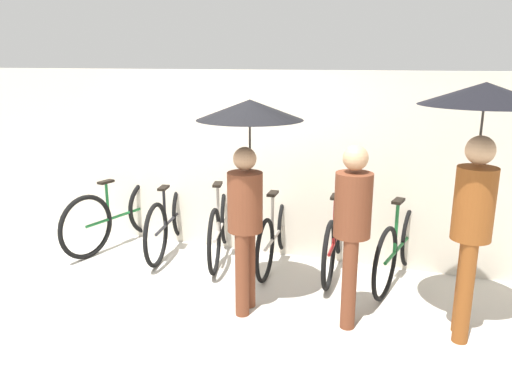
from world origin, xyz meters
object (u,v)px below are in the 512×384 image
(parked_bicycle_3, at_px, (276,233))
(pedestrian_trailing, at_px, (480,141))
(parked_bicycle_4, at_px, (336,238))
(pedestrian_center, at_px, (352,223))
(parked_bicycle_2, at_px, (221,226))
(pedestrian_leading, at_px, (248,149))
(parked_bicycle_1, at_px, (170,220))
(parked_bicycle_0, at_px, (120,214))
(parked_bicycle_5, at_px, (399,246))

(parked_bicycle_3, relative_size, pedestrian_trailing, 0.78)
(parked_bicycle_4, height_order, pedestrian_center, pedestrian_center)
(parked_bicycle_2, relative_size, pedestrian_leading, 0.85)
(parked_bicycle_1, relative_size, parked_bicycle_2, 1.05)
(pedestrian_leading, relative_size, pedestrian_trailing, 0.92)
(parked_bicycle_3, bearing_deg, pedestrian_trailing, -118.33)
(parked_bicycle_1, xyz_separation_m, pedestrian_center, (2.37, -1.11, 0.56))
(parked_bicycle_4, bearing_deg, parked_bicycle_1, 89.27)
(parked_bicycle_0, xyz_separation_m, parked_bicycle_2, (1.37, 0.02, -0.01))
(parked_bicycle_0, relative_size, parked_bicycle_1, 1.03)
(pedestrian_leading, relative_size, pedestrian_center, 1.21)
(parked_bicycle_4, distance_m, parked_bicycle_5, 0.69)
(parked_bicycle_5, distance_m, pedestrian_trailing, 1.69)
(parked_bicycle_3, relative_size, parked_bicycle_5, 0.97)
(pedestrian_center, bearing_deg, parked_bicycle_3, 124.36)
(parked_bicycle_4, height_order, parked_bicycle_5, parked_bicycle_5)
(parked_bicycle_5, bearing_deg, parked_bicycle_2, 101.73)
(parked_bicycle_5, bearing_deg, parked_bicycle_0, 102.30)
(parked_bicycle_0, relative_size, pedestrian_center, 1.11)
(pedestrian_trailing, bearing_deg, parked_bicycle_4, 143.15)
(parked_bicycle_0, height_order, parked_bicycle_1, parked_bicycle_0)
(parked_bicycle_2, distance_m, pedestrian_center, 2.08)
(parked_bicycle_2, bearing_deg, parked_bicycle_4, -102.13)
(pedestrian_leading, bearing_deg, parked_bicycle_3, 92.10)
(parked_bicycle_0, distance_m, parked_bicycle_3, 2.05)
(parked_bicycle_3, height_order, parked_bicycle_5, parked_bicycle_3)
(parked_bicycle_1, height_order, parked_bicycle_3, same)
(parked_bicycle_1, height_order, parked_bicycle_4, parked_bicycle_1)
(parked_bicycle_1, relative_size, parked_bicycle_5, 1.02)
(pedestrian_leading, height_order, pedestrian_trailing, pedestrian_trailing)
(parked_bicycle_1, bearing_deg, parked_bicycle_0, 83.31)
(parked_bicycle_3, distance_m, pedestrian_trailing, 2.53)
(parked_bicycle_4, bearing_deg, parked_bicycle_0, 89.92)
(parked_bicycle_2, bearing_deg, parked_bicycle_5, -104.67)
(pedestrian_center, bearing_deg, parked_bicycle_2, 139.21)
(parked_bicycle_2, relative_size, parked_bicycle_3, 1.00)
(parked_bicycle_5, height_order, pedestrian_trailing, pedestrian_trailing)
(parked_bicycle_2, xyz_separation_m, pedestrian_center, (1.68, -1.09, 0.56))
(parked_bicycle_5, bearing_deg, parked_bicycle_1, 101.46)
(parked_bicycle_2, distance_m, pedestrian_trailing, 3.08)
(parked_bicycle_0, distance_m, parked_bicycle_2, 1.37)
(parked_bicycle_1, xyz_separation_m, parked_bicycle_4, (2.06, 0.03, -0.01))
(parked_bicycle_0, bearing_deg, pedestrian_center, -95.57)
(parked_bicycle_0, height_order, parked_bicycle_4, parked_bicycle_0)
(parked_bicycle_2, relative_size, parked_bicycle_5, 0.97)
(parked_bicycle_0, relative_size, parked_bicycle_3, 1.09)
(parked_bicycle_3, bearing_deg, pedestrian_center, -140.44)
(parked_bicycle_5, height_order, pedestrian_leading, pedestrian_leading)
(parked_bicycle_0, distance_m, pedestrian_leading, 2.61)
(parked_bicycle_1, bearing_deg, parked_bicycle_4, -99.30)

